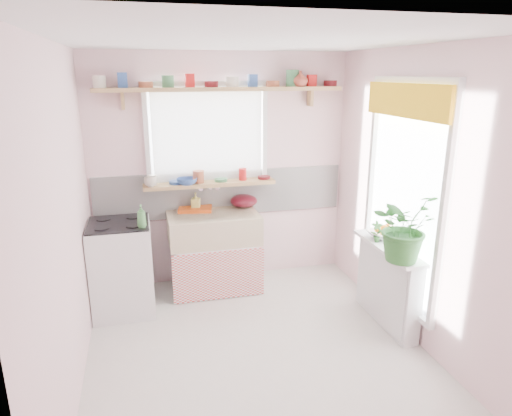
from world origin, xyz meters
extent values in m
plane|color=beige|center=(0.00, 0.00, 0.00)|extent=(3.20, 3.20, 0.00)
plane|color=white|center=(0.00, 0.00, 2.50)|extent=(3.20, 3.20, 0.00)
plane|color=#F4CDD2|center=(0.00, 1.60, 1.25)|extent=(2.80, 0.00, 2.80)
plane|color=#F4CDD2|center=(0.00, -1.60, 1.25)|extent=(2.80, 0.00, 2.80)
plane|color=#F4CDD2|center=(-1.40, 0.00, 1.25)|extent=(0.00, 3.20, 3.20)
plane|color=#F4CDD2|center=(1.40, 0.00, 1.25)|extent=(0.00, 3.20, 3.20)
cube|color=white|center=(0.00, 1.59, 1.00)|extent=(2.74, 0.03, 0.50)
cube|color=#D1878E|center=(0.00, 1.58, 0.80)|extent=(2.74, 0.02, 0.12)
cube|color=white|center=(-0.15, 1.60, 1.65)|extent=(1.20, 0.01, 1.00)
cube|color=white|center=(-0.15, 1.53, 1.65)|extent=(1.15, 0.02, 0.95)
cube|color=white|center=(1.40, 0.20, 1.25)|extent=(0.01, 1.10, 1.90)
cube|color=yellow|center=(1.31, 0.20, 2.06)|extent=(0.03, 1.20, 0.28)
cube|color=white|center=(-0.15, 1.30, 0.28)|extent=(0.85, 0.55, 0.55)
cube|color=#D3413E|center=(-0.15, 1.02, 0.28)|extent=(0.95, 0.02, 0.53)
cube|color=beige|center=(-0.15, 1.30, 0.70)|extent=(0.95, 0.55, 0.30)
cylinder|color=silver|center=(-0.15, 1.55, 1.10)|extent=(0.03, 0.22, 0.03)
cube|color=white|center=(-1.10, 1.05, 0.45)|extent=(0.58, 0.58, 0.90)
cube|color=black|center=(-1.10, 1.05, 0.91)|extent=(0.56, 0.56, 0.02)
cylinder|color=black|center=(-1.24, 0.91, 0.92)|extent=(0.14, 0.14, 0.01)
cylinder|color=black|center=(-0.96, 0.91, 0.92)|extent=(0.14, 0.14, 0.01)
cylinder|color=black|center=(-1.24, 1.19, 0.92)|extent=(0.14, 0.14, 0.01)
cylinder|color=black|center=(-0.96, 1.19, 0.92)|extent=(0.14, 0.14, 0.01)
cube|color=white|center=(1.30, 0.20, 0.38)|extent=(0.15, 0.90, 0.75)
cube|color=white|center=(1.27, 0.20, 0.76)|extent=(0.22, 0.95, 0.03)
cube|color=tan|center=(-0.15, 1.48, 1.14)|extent=(1.40, 0.22, 0.04)
cube|color=tan|center=(0.00, 1.47, 2.12)|extent=(2.52, 0.24, 0.04)
cylinder|color=silver|center=(-1.18, 1.47, 2.20)|extent=(0.11, 0.11, 0.12)
cylinder|color=#3359A5|center=(-0.97, 1.47, 2.20)|extent=(0.11, 0.11, 0.12)
cylinder|color=#A55133|center=(-0.75, 1.47, 2.17)|extent=(0.11, 0.11, 0.06)
cylinder|color=#3F7F4C|center=(-0.54, 1.47, 2.20)|extent=(0.11, 0.11, 0.12)
cylinder|color=red|center=(-0.32, 1.47, 2.20)|extent=(0.11, 0.11, 0.12)
cylinder|color=#590F14|center=(-0.11, 1.47, 2.17)|extent=(0.11, 0.11, 0.06)
cylinder|color=silver|center=(0.11, 1.47, 2.20)|extent=(0.11, 0.11, 0.12)
cylinder|color=#3359A5|center=(0.32, 1.47, 2.20)|extent=(0.11, 0.11, 0.12)
cylinder|color=#A55133|center=(0.54, 1.47, 2.17)|extent=(0.11, 0.11, 0.06)
cylinder|color=#3F7F4C|center=(0.75, 1.47, 2.20)|extent=(0.11, 0.11, 0.12)
cylinder|color=red|center=(0.97, 1.47, 2.20)|extent=(0.11, 0.11, 0.12)
cylinder|color=#590F14|center=(1.18, 1.47, 2.17)|extent=(0.11, 0.11, 0.06)
cylinder|color=silver|center=(-0.77, 1.48, 1.22)|extent=(0.11, 0.11, 0.12)
cylinder|color=#3359A5|center=(-0.52, 1.48, 1.22)|extent=(0.11, 0.11, 0.12)
cylinder|color=#A55133|center=(-0.27, 1.48, 1.19)|extent=(0.11, 0.11, 0.06)
cylinder|color=#3F7F4C|center=(-0.03, 1.48, 1.22)|extent=(0.11, 0.11, 0.12)
cylinder|color=red|center=(0.22, 1.48, 1.22)|extent=(0.11, 0.11, 0.12)
cylinder|color=#590F14|center=(0.47, 1.48, 1.19)|extent=(0.11, 0.11, 0.06)
cube|color=#D44D12|center=(-0.32, 1.50, 0.87)|extent=(0.40, 0.32, 0.04)
ellipsoid|color=#4E0D18|center=(0.22, 1.50, 0.92)|extent=(0.33, 0.33, 0.14)
imported|color=#2C6C2B|center=(1.21, -0.12, 1.07)|extent=(0.67, 0.62, 0.60)
imported|color=white|center=(1.33, 0.39, 0.81)|extent=(0.34, 0.34, 0.07)
imported|color=#295D25|center=(1.21, 0.31, 0.88)|extent=(0.12, 0.09, 0.20)
imported|color=#CFC95C|center=(-0.31, 1.50, 0.95)|extent=(0.11, 0.11, 0.19)
imported|color=beige|center=(-0.77, 1.42, 1.21)|extent=(0.13, 0.13, 0.10)
imported|color=#30539D|center=(-0.40, 1.42, 1.19)|extent=(0.27, 0.27, 0.07)
imported|color=#9E4330|center=(0.82, 1.41, 2.22)|extent=(0.17, 0.17, 0.16)
imported|color=#458B47|center=(-0.88, 0.86, 1.02)|extent=(0.08, 0.08, 0.21)
sphere|color=orange|center=(1.33, 0.39, 0.87)|extent=(0.08, 0.08, 0.08)
sphere|color=orange|center=(1.39, 0.42, 0.87)|extent=(0.08, 0.08, 0.08)
sphere|color=orange|center=(1.28, 0.41, 0.87)|extent=(0.08, 0.08, 0.08)
cylinder|color=gold|center=(1.35, 0.34, 0.88)|extent=(0.18, 0.04, 0.10)
camera|label=1|loc=(-0.84, -3.24, 2.28)|focal=32.00mm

